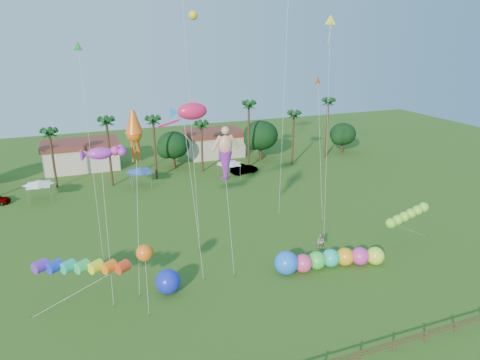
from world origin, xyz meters
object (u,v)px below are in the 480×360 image
object	(u,v)px
caterpillar_inflatable	(326,259)
spectator_b	(321,242)
car_b	(244,169)
blue_ball	(168,282)

from	to	relation	value
caterpillar_inflatable	spectator_b	bearing A→B (deg)	74.23
car_b	blue_ball	xyz separation A→B (m)	(-19.11, -30.06, 0.37)
car_b	caterpillar_inflatable	size ratio (longest dim) A/B	0.40
spectator_b	caterpillar_inflatable	bearing A→B (deg)	-58.61
blue_ball	car_b	bearing A→B (deg)	57.56
car_b	blue_ball	bearing A→B (deg)	134.12
car_b	blue_ball	distance (m)	35.62
blue_ball	spectator_b	bearing A→B (deg)	7.34
caterpillar_inflatable	blue_ball	size ratio (longest dim) A/B	5.08
spectator_b	blue_ball	world-z (taller)	blue_ball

